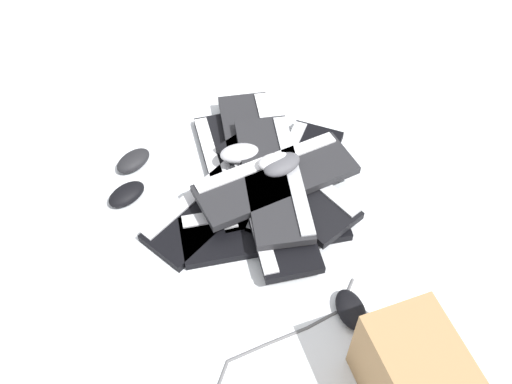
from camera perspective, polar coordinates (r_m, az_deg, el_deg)
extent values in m
plane|color=silver|center=(1.54, 0.68, -2.81)|extent=(3.20, 3.20, 0.00)
cube|color=black|center=(1.61, 4.17, 1.12)|extent=(0.43, 0.41, 0.02)
cube|color=#B2B5BA|center=(1.61, 2.30, 2.01)|extent=(0.33, 0.31, 0.01)
cube|color=black|center=(1.64, -2.20, 2.32)|extent=(0.24, 0.46, 0.02)
cube|color=silver|center=(1.62, -4.15, 2.28)|extent=(0.13, 0.42, 0.01)
cube|color=black|center=(1.56, -3.97, -1.02)|extent=(0.46, 0.31, 0.02)
cube|color=silver|center=(1.58, -5.50, 0.36)|extent=(0.40, 0.20, 0.01)
cube|color=black|center=(1.51, 0.86, -3.74)|extent=(0.46, 0.26, 0.02)
cube|color=silver|center=(1.53, 0.41, -1.72)|extent=(0.41, 0.15, 0.01)
cube|color=#232326|center=(1.65, -0.30, 4.39)|extent=(0.28, 0.46, 0.02)
cube|color=silver|center=(1.65, 1.64, 4.98)|extent=(0.16, 0.41, 0.01)
cube|color=black|center=(1.52, 1.76, -1.37)|extent=(0.25, 0.46, 0.02)
cube|color=silver|center=(1.50, -0.31, -1.41)|extent=(0.14, 0.41, 0.01)
cube|color=black|center=(1.57, 3.07, 1.09)|extent=(0.25, 0.46, 0.02)
cube|color=#B2B5BA|center=(1.59, 4.60, 2.46)|extent=(0.13, 0.42, 0.01)
cube|color=#232326|center=(1.54, 1.63, 1.45)|extent=(0.28, 0.46, 0.02)
cube|color=#B2B5BA|center=(1.53, 3.72, 2.04)|extent=(0.17, 0.41, 0.01)
cube|color=#232326|center=(1.53, 2.07, 1.27)|extent=(0.44, 0.15, 0.02)
cube|color=silver|center=(1.56, 1.11, 3.05)|extent=(0.42, 0.04, 0.01)
ellipsoid|color=black|center=(1.61, -12.82, -0.21)|extent=(0.12, 0.09, 0.04)
ellipsoid|color=#4C4C51|center=(1.52, 2.60, 2.75)|extent=(0.12, 0.08, 0.04)
ellipsoid|color=black|center=(1.69, -12.18, 3.07)|extent=(0.13, 0.10, 0.04)
ellipsoid|color=black|center=(1.40, 9.47, -11.53)|extent=(0.08, 0.12, 0.04)
ellipsoid|color=#B7B7BC|center=(1.59, -1.64, 3.91)|extent=(0.12, 0.09, 0.04)
ellipsoid|color=silver|center=(1.52, 2.29, 2.97)|extent=(0.13, 0.10, 0.04)
cylinder|color=#59595B|center=(1.43, 9.02, -10.07)|extent=(0.08, 0.06, 0.01)
cylinder|color=#59595B|center=(1.40, 6.78, -12.46)|extent=(0.09, 0.01, 0.01)
cylinder|color=#59595B|center=(1.37, 3.10, -14.14)|extent=(0.11, 0.02, 0.01)
cylinder|color=#59595B|center=(1.35, -0.93, -15.73)|extent=(0.10, 0.01, 0.01)
cylinder|color=#59595B|center=(1.33, -3.54, -18.10)|extent=(0.07, 0.07, 0.01)
sphere|color=#59595B|center=(1.46, 9.65, -8.59)|extent=(0.01, 0.01, 0.01)
sphere|color=#59595B|center=(1.41, 8.37, -11.60)|extent=(0.01, 0.01, 0.01)
sphere|color=#59595B|center=(1.38, 5.15, -13.32)|extent=(0.01, 0.01, 0.01)
sphere|color=#59595B|center=(1.36, 0.99, -14.95)|extent=(0.01, 0.01, 0.01)
sphere|color=#59595B|center=(1.35, -2.89, -16.50)|extent=(0.01, 0.01, 0.01)
cube|color=#9E774C|center=(1.26, 15.53, -17.51)|extent=(0.19, 0.26, 0.22)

